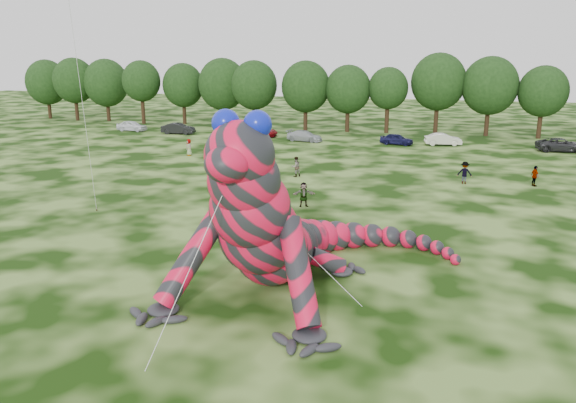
% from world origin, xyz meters
% --- Properties ---
extents(ground, '(240.00, 240.00, 0.00)m').
position_xyz_m(ground, '(0.00, 0.00, 0.00)').
color(ground, '#16330A').
rests_on(ground, ground).
extents(inflatable_gecko, '(14.76, 17.20, 8.20)m').
position_xyz_m(inflatable_gecko, '(2.89, 4.73, 4.10)').
color(inflatable_gecko, red).
rests_on(inflatable_gecko, ground).
extents(tree_0, '(6.91, 6.22, 9.51)m').
position_xyz_m(tree_0, '(-54.56, 59.23, 4.75)').
color(tree_0, black).
rests_on(tree_0, ground).
extents(tree_1, '(6.74, 6.07, 9.81)m').
position_xyz_m(tree_1, '(-48.36, 58.05, 4.90)').
color(tree_1, black).
rests_on(tree_1, ground).
extents(tree_2, '(7.04, 6.34, 9.64)m').
position_xyz_m(tree_2, '(-43.02, 58.76, 4.82)').
color(tree_2, black).
rests_on(tree_2, ground).
extents(tree_3, '(5.81, 5.23, 9.44)m').
position_xyz_m(tree_3, '(-35.72, 57.07, 4.72)').
color(tree_3, black).
rests_on(tree_3, ground).
extents(tree_4, '(6.22, 5.60, 9.06)m').
position_xyz_m(tree_4, '(-29.64, 58.71, 4.53)').
color(tree_4, black).
rests_on(tree_4, ground).
extents(tree_5, '(7.16, 6.44, 9.80)m').
position_xyz_m(tree_5, '(-23.12, 58.44, 4.90)').
color(tree_5, black).
rests_on(tree_5, ground).
extents(tree_6, '(6.52, 5.86, 9.49)m').
position_xyz_m(tree_6, '(-17.56, 56.68, 4.75)').
color(tree_6, black).
rests_on(tree_6, ground).
extents(tree_7, '(6.68, 6.01, 9.48)m').
position_xyz_m(tree_7, '(-10.08, 56.80, 4.74)').
color(tree_7, black).
rests_on(tree_7, ground).
extents(tree_8, '(6.14, 5.53, 8.94)m').
position_xyz_m(tree_8, '(-4.22, 56.99, 4.47)').
color(tree_8, black).
rests_on(tree_8, ground).
extents(tree_9, '(5.27, 4.74, 8.68)m').
position_xyz_m(tree_9, '(1.06, 57.35, 4.34)').
color(tree_9, black).
rests_on(tree_9, ground).
extents(tree_10, '(7.09, 6.38, 10.50)m').
position_xyz_m(tree_10, '(7.40, 58.58, 5.25)').
color(tree_10, black).
rests_on(tree_10, ground).
extents(tree_11, '(7.01, 6.31, 10.07)m').
position_xyz_m(tree_11, '(13.79, 58.20, 5.03)').
color(tree_11, black).
rests_on(tree_11, ground).
extents(tree_12, '(5.99, 5.39, 8.97)m').
position_xyz_m(tree_12, '(20.01, 57.74, 4.49)').
color(tree_12, black).
rests_on(tree_12, ground).
extents(car_0, '(4.29, 1.85, 1.44)m').
position_xyz_m(car_0, '(-32.70, 48.96, 0.72)').
color(car_0, white).
rests_on(car_0, ground).
extents(car_1, '(4.56, 2.08, 1.45)m').
position_xyz_m(car_1, '(-25.20, 48.19, 0.73)').
color(car_1, black).
rests_on(car_1, ground).
extents(car_2, '(5.40, 3.03, 1.43)m').
position_xyz_m(car_2, '(-14.17, 48.86, 0.71)').
color(car_2, maroon).
rests_on(car_2, ground).
extents(car_3, '(4.73, 2.68, 1.29)m').
position_xyz_m(car_3, '(-7.44, 46.75, 0.65)').
color(car_3, '#A8AEB3').
rests_on(car_3, ground).
extents(car_4, '(4.03, 2.16, 1.30)m').
position_xyz_m(car_4, '(3.54, 47.33, 0.65)').
color(car_4, '#151643').
rests_on(car_4, ground).
extents(car_5, '(4.39, 2.28, 1.38)m').
position_xyz_m(car_5, '(8.73, 48.46, 0.69)').
color(car_5, silver).
rests_on(car_5, ground).
extents(car_6, '(5.49, 3.13, 1.44)m').
position_xyz_m(car_6, '(21.16, 47.61, 0.72)').
color(car_6, '#27272A').
rests_on(car_6, ground).
extents(spectator_1, '(1.04, 1.07, 1.73)m').
position_xyz_m(spectator_1, '(-2.74, 26.74, 0.87)').
color(spectator_1, gray).
rests_on(spectator_1, ground).
extents(spectator_0, '(0.64, 0.78, 1.82)m').
position_xyz_m(spectator_0, '(-7.76, 24.86, 0.91)').
color(spectator_0, gray).
rests_on(spectator_0, ground).
extents(spectator_3, '(0.78, 1.05, 1.65)m').
position_xyz_m(spectator_3, '(16.45, 28.76, 0.83)').
color(spectator_3, gray).
rests_on(spectator_3, ground).
extents(spectator_4, '(0.99, 0.96, 1.72)m').
position_xyz_m(spectator_4, '(-16.30, 33.64, 0.86)').
color(spectator_4, gray).
rests_on(spectator_4, ground).
extents(spectator_5, '(1.64, 1.09, 1.69)m').
position_xyz_m(spectator_5, '(0.52, 17.45, 0.85)').
color(spectator_5, gray).
rests_on(spectator_5, ground).
extents(spectator_2, '(1.21, 0.74, 1.81)m').
position_xyz_m(spectator_2, '(11.11, 28.12, 0.91)').
color(spectator_2, gray).
rests_on(spectator_2, ground).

